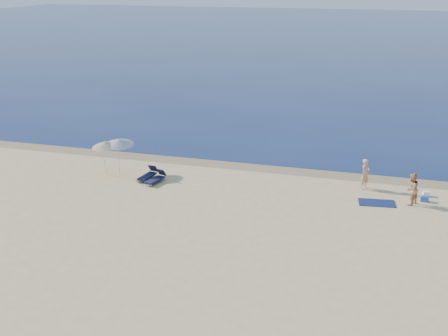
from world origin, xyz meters
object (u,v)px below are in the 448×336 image
object	(u,v)px
blue_cooler	(425,199)
person_right	(412,189)
person_left	(365,174)
umbrella_near	(119,142)

from	to	relation	value
blue_cooler	person_right	bearing A→B (deg)	-126.42
person_left	umbrella_near	bearing A→B (deg)	129.52
person_right	blue_cooler	size ratio (longest dim) A/B	4.34
person_left	umbrella_near	size ratio (longest dim) A/B	0.77
person_right	umbrella_near	world-z (taller)	umbrella_near
person_left	blue_cooler	xyz separation A→B (m)	(3.22, -1.00, -0.74)
umbrella_near	blue_cooler	bearing A→B (deg)	-16.55
person_right	umbrella_near	size ratio (longest dim) A/B	0.77
person_left	person_right	size ratio (longest dim) A/B	1.01
person_right	person_left	bearing A→B (deg)	-92.53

